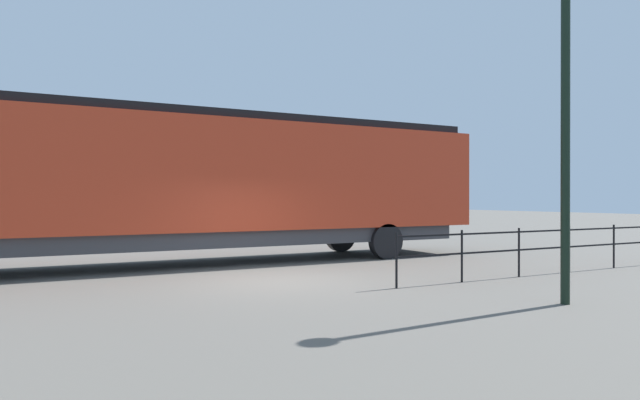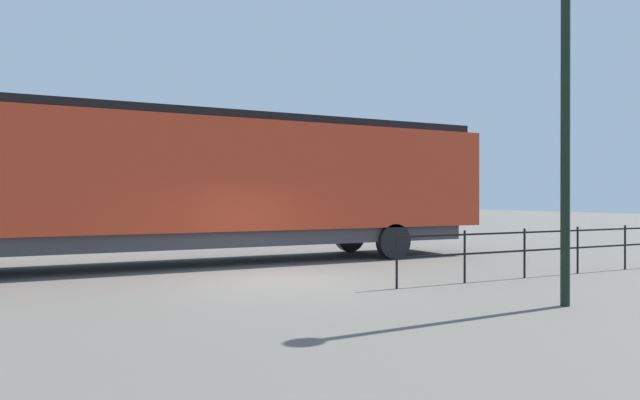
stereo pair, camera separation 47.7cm
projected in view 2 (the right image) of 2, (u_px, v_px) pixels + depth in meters
ground_plane at (279, 281)px, 12.87m from camera, size 120.00×120.00×0.00m
locomotive at (214, 181)px, 16.33m from camera, size 3.10×18.41×4.31m
lamp_post at (565, 71)px, 9.84m from camera, size 0.46×0.46×6.19m
platform_fence at (578, 243)px, 14.13m from camera, size 0.05×10.93×1.18m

